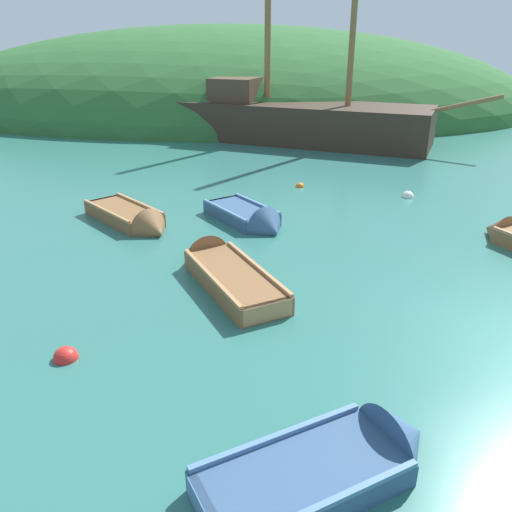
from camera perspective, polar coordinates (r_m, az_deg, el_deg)
shore_hill at (r=38.84m, az=-3.31°, el=16.15°), size 42.66×26.33×11.09m
sailing_ship at (r=26.16m, az=4.77°, el=14.09°), size 14.78×7.45×11.32m
rowboat_near_dock at (r=6.83m, az=9.34°, el=-21.95°), size 3.23×2.58×1.13m
rowboat_far at (r=14.48m, az=-0.59°, el=4.03°), size 2.71×3.00×1.13m
rowboat_center at (r=11.24m, az=-3.62°, el=-1.84°), size 2.85×3.82×1.08m
rowboat_outer_left at (r=14.82m, az=-13.46°, el=3.87°), size 3.14×3.09×1.08m
buoy_orange at (r=18.20m, az=4.90°, el=7.66°), size 0.30×0.30×0.30m
buoy_white at (r=17.69m, az=16.48°, el=6.31°), size 0.39×0.39×0.39m
buoy_red at (r=9.21m, az=-20.33°, el=-10.61°), size 0.41×0.41×0.41m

